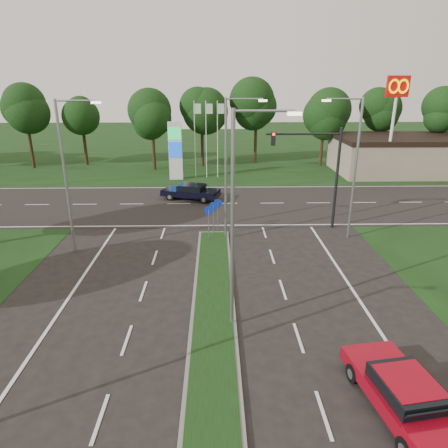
{
  "coord_description": "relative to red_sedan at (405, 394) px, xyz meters",
  "views": [
    {
      "loc": [
        0.15,
        -8.7,
        9.91
      ],
      "look_at": [
        0.62,
        12.73,
        2.2
      ],
      "focal_mm": 32.0,
      "sensor_mm": 36.0,
      "label": 1
    }
  ],
  "objects": [
    {
      "name": "traffic_signal",
      "position": [
        1.19,
        16.94,
        3.94
      ],
      "size": [
        5.1,
        0.42,
        7.0
      ],
      "color": "black",
      "rests_on": "ground"
    },
    {
      "name": "streetlight_median_far",
      "position": [
        -5.0,
        14.95,
        4.37
      ],
      "size": [
        2.53,
        0.22,
        9.0
      ],
      "color": "gray",
      "rests_on": "ground"
    },
    {
      "name": "red_sedan",
      "position": [
        0.0,
        0.0,
        0.0
      ],
      "size": [
        2.67,
        5.04,
        1.32
      ],
      "rotation": [
        0.0,
        0.0,
        0.15
      ],
      "color": "maroon",
      "rests_on": "ground"
    },
    {
      "name": "treeline_far",
      "position": [
        -5.9,
        38.88,
        6.12
      ],
      "size": [
        6.0,
        6.0,
        9.9
      ],
      "color": "black",
      "rests_on": "ground"
    },
    {
      "name": "cross_road",
      "position": [
        -6.0,
        22.95,
        -0.71
      ],
      "size": [
        160.0,
        12.0,
        0.02
      ],
      "primitive_type": "cube",
      "color": "black",
      "rests_on": "ground"
    },
    {
      "name": "median_kerb",
      "position": [
        -6.0,
        2.95,
        -0.65
      ],
      "size": [
        2.0,
        26.0,
        0.12
      ],
      "primitive_type": "cube",
      "color": "slate",
      "rests_on": "ground"
    },
    {
      "name": "ground",
      "position": [
        -6.0,
        -1.05,
        -0.71
      ],
      "size": [
        160.0,
        160.0,
        0.0
      ],
      "primitive_type": "plane",
      "color": "black",
      "rests_on": "ground"
    },
    {
      "name": "mcdonalds_sign",
      "position": [
        12.0,
        30.92,
        7.28
      ],
      "size": [
        2.2,
        0.47,
        10.4
      ],
      "color": "silver",
      "rests_on": "ground"
    },
    {
      "name": "verge_far",
      "position": [
        -6.0,
        53.95,
        -0.71
      ],
      "size": [
        160.0,
        50.0,
        0.02
      ],
      "primitive_type": "cube",
      "color": "black",
      "rests_on": "ground"
    },
    {
      "name": "median_signs",
      "position": [
        -6.0,
        15.35,
        1.0
      ],
      "size": [
        1.16,
        1.76,
        2.38
      ],
      "color": "gray",
      "rests_on": "ground"
    },
    {
      "name": "commercial_building",
      "position": [
        16.0,
        34.95,
        1.29
      ],
      "size": [
        16.0,
        9.0,
        4.0
      ],
      "primitive_type": "cube",
      "color": "gray",
      "rests_on": "ground"
    },
    {
      "name": "streetlight_right_far",
      "position": [
        2.8,
        14.95,
        4.37
      ],
      "size": [
        2.53,
        0.22,
        9.0
      ],
      "rotation": [
        0.0,
        0.0,
        3.14
      ],
      "color": "gray",
      "rests_on": "ground"
    },
    {
      "name": "navy_sedan",
      "position": [
        -8.03,
        24.32,
        0.02
      ],
      "size": [
        5.31,
        3.47,
        1.35
      ],
      "rotation": [
        0.0,
        0.0,
        1.25
      ],
      "color": "black",
      "rests_on": "ground"
    },
    {
      "name": "streetlight_left_far",
      "position": [
        -14.3,
        12.95,
        4.37
      ],
      "size": [
        2.53,
        0.22,
        9.0
      ],
      "color": "gray",
      "rests_on": "ground"
    },
    {
      "name": "streetlight_median_near",
      "position": [
        -5.0,
        4.95,
        4.37
      ],
      "size": [
        2.53,
        0.22,
        9.0
      ],
      "color": "gray",
      "rests_on": "ground"
    },
    {
      "name": "gas_pylon",
      "position": [
        -9.79,
        31.99,
        2.49
      ],
      "size": [
        5.8,
        1.26,
        8.0
      ],
      "color": "silver",
      "rests_on": "ground"
    }
  ]
}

